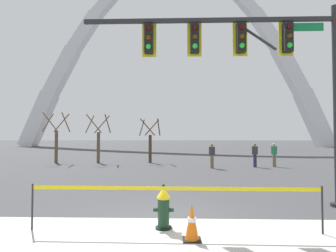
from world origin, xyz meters
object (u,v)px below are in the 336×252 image
traffic_signal_gantry (255,59)px  pedestrian_walking_left (274,155)px  pedestrian_walking_right (255,155)px  pedestrian_standing_center (212,155)px  monument_arch (174,60)px  fire_hydrant (164,208)px  traffic_cone_by_hydrant (192,222)px

traffic_signal_gantry → pedestrian_walking_left: 11.93m
traffic_signal_gantry → pedestrian_walking_right: size_ratio=4.92×
pedestrian_standing_center → monument_arch: bearing=94.3°
monument_arch → pedestrian_walking_right: (5.60, -34.64, -15.96)m
pedestrian_standing_center → pedestrian_walking_right: bearing=14.2°
pedestrian_walking_left → pedestrian_standing_center: 4.40m
pedestrian_walking_right → pedestrian_walking_left: bearing=10.5°
pedestrian_standing_center → pedestrian_walking_right: (2.94, 0.75, 0.00)m
pedestrian_walking_left → traffic_signal_gantry: bearing=-111.6°
fire_hydrant → pedestrian_standing_center: size_ratio=0.62×
traffic_signal_gantry → pedestrian_walking_left: bearing=68.4°
fire_hydrant → monument_arch: (-0.11, 47.08, 16.31)m
traffic_cone_by_hydrant → pedestrian_standing_center: pedestrian_standing_center is taller
traffic_cone_by_hydrant → pedestrian_walking_left: size_ratio=0.46×
traffic_cone_by_hydrant → pedestrian_standing_center: size_ratio=0.46×
monument_arch → pedestrian_walking_right: monument_arch is taller
traffic_cone_by_hydrant → fire_hydrant: bearing=131.0°
traffic_signal_gantry → pedestrian_standing_center: bearing=90.6°
pedestrian_walking_right → traffic_cone_by_hydrant: bearing=-110.5°
traffic_cone_by_hydrant → traffic_signal_gantry: (2.07, 2.79, 4.05)m
fire_hydrant → pedestrian_walking_left: pedestrian_walking_left is taller
fire_hydrant → monument_arch: bearing=90.1°
pedestrian_walking_left → pedestrian_standing_center: same height
fire_hydrant → pedestrian_standing_center: (2.56, 11.69, 0.35)m
monument_arch → pedestrian_walking_left: (6.96, -34.39, -15.96)m
pedestrian_walking_left → fire_hydrant: bearing=-118.4°
traffic_cone_by_hydrant → pedestrian_walking_left: 14.77m
pedestrian_walking_right → pedestrian_standing_center: bearing=-165.8°
traffic_cone_by_hydrant → monument_arch: (-0.70, 47.76, 16.41)m
traffic_cone_by_hydrant → pedestrian_walking_right: bearing=69.5°
traffic_signal_gantry → pedestrian_walking_left: size_ratio=4.92×
monument_arch → pedestrian_standing_center: monument_arch is taller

